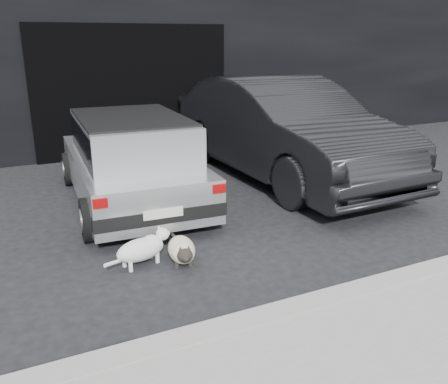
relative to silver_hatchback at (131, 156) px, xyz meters
name	(u,v)px	position (x,y,z in m)	size (l,w,h in m)	color
ground	(148,226)	(-0.08, -0.98, -0.71)	(80.00, 80.00, 0.00)	black
building_facade	(107,30)	(0.92, 5.02, 1.79)	(34.00, 4.00, 5.00)	black
garage_opening	(134,91)	(0.92, 3.01, 0.59)	(4.00, 0.10, 2.60)	black
curb	(338,299)	(0.92, -3.58, -0.65)	(18.00, 0.25, 0.12)	gray
sidewalk	(448,381)	(0.92, -4.78, -0.66)	(18.00, 2.20, 0.11)	gray
silver_hatchback	(131,156)	(0.00, 0.00, 0.00)	(1.92, 3.63, 1.31)	silver
second_car	(282,129)	(2.72, 0.26, 0.14)	(1.80, 5.17, 1.70)	black
cat_siamese	(182,251)	(-0.05, -2.14, -0.58)	(0.42, 0.86, 0.30)	beige
cat_white	(144,248)	(-0.44, -2.00, -0.53)	(0.80, 0.40, 0.38)	silver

